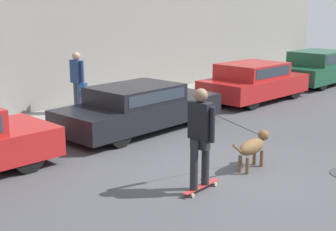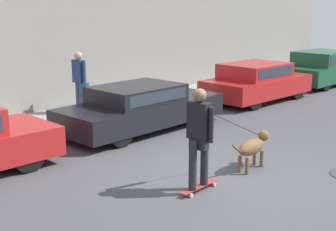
# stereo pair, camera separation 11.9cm
# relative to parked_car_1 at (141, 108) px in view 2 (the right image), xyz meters

# --- Properties ---
(ground_plane) EXTENTS (36.00, 36.00, 0.00)m
(ground_plane) POSITION_rel_parked_car_1_xyz_m (-1.16, -3.61, -0.57)
(ground_plane) COLOR #47474C
(back_wall) EXTENTS (32.00, 0.30, 4.58)m
(back_wall) POSITION_rel_parked_car_1_xyz_m (-1.16, 3.41, 1.72)
(back_wall) COLOR gray
(back_wall) RESTS_ON ground_plane
(sidewalk_curb) EXTENTS (30.00, 2.16, 0.14)m
(sidewalk_curb) POSITION_rel_parked_car_1_xyz_m (-1.16, 2.16, -0.50)
(sidewalk_curb) COLOR gray
(sidewalk_curb) RESTS_ON ground_plane
(parked_car_1) EXTENTS (4.50, 1.81, 1.16)m
(parked_car_1) POSITION_rel_parked_car_1_xyz_m (0.00, 0.00, 0.00)
(parked_car_1) COLOR black
(parked_car_1) RESTS_ON ground_plane
(parked_car_2) EXTENTS (3.96, 1.87, 1.26)m
(parked_car_2) POSITION_rel_parked_car_1_xyz_m (5.13, 0.00, 0.05)
(parked_car_2) COLOR black
(parked_car_2) RESTS_ON ground_plane
(parked_car_3) EXTENTS (4.31, 1.82, 1.33)m
(parked_car_3) POSITION_rel_parked_car_1_xyz_m (9.79, 0.00, 0.07)
(parked_car_3) COLOR black
(parked_car_3) RESTS_ON ground_plane
(dog) EXTENTS (1.31, 0.35, 0.69)m
(dog) POSITION_rel_parked_car_1_xyz_m (-0.47, -3.70, -0.13)
(dog) COLOR brown
(dog) RESTS_ON ground_plane
(skateboarder) EXTENTS (2.41, 0.56, 1.78)m
(skateboarder) POSITION_rel_parked_car_1_xyz_m (-2.05, -3.70, 0.45)
(skateboarder) COLOR beige
(skateboarder) RESTS_ON ground_plane
(pedestrian_with_bag) EXTENTS (0.22, 0.65, 1.71)m
(pedestrian_with_bag) POSITION_rel_parked_car_1_xyz_m (-0.30, 2.19, 0.52)
(pedestrian_with_bag) COLOR #3D4760
(pedestrian_with_bag) RESTS_ON sidewalk_curb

